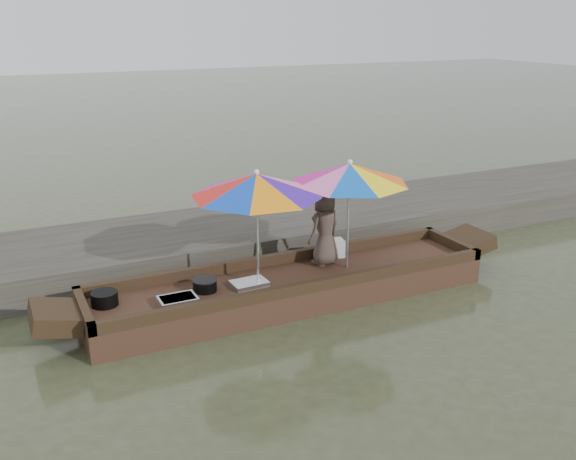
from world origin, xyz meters
name	(u,v)px	position (x,y,z in m)	size (l,w,h in m)	color
water	(291,301)	(0.00, 0.00, 0.00)	(80.00, 80.00, 0.00)	#474E34
dock	(233,237)	(0.00, 2.20, 0.25)	(22.00, 2.20, 0.50)	#2D2B26
boat_hull	(291,289)	(0.00, 0.00, 0.17)	(5.58, 1.20, 0.35)	black
cooking_pot	(105,299)	(-2.46, 0.19, 0.44)	(0.33, 0.33, 0.17)	black
tray_crayfish	(178,301)	(-1.64, -0.16, 0.39)	(0.47, 0.32, 0.09)	silver
tray_scallop	(249,283)	(-0.62, -0.02, 0.38)	(0.47, 0.32, 0.06)	silver
charcoal_grill	(205,286)	(-1.21, 0.08, 0.42)	(0.31, 0.31, 0.15)	black
supply_bag	(334,248)	(0.92, 0.45, 0.48)	(0.28, 0.22, 0.26)	silver
vendor	(325,227)	(0.65, 0.25, 0.90)	(0.54, 0.35, 1.10)	#43362F
umbrella_bow	(257,228)	(-0.49, 0.00, 1.12)	(1.72, 1.72, 1.55)	yellow
umbrella_stern	(348,215)	(0.88, 0.00, 1.12)	(1.63, 1.63, 1.55)	#5214A5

